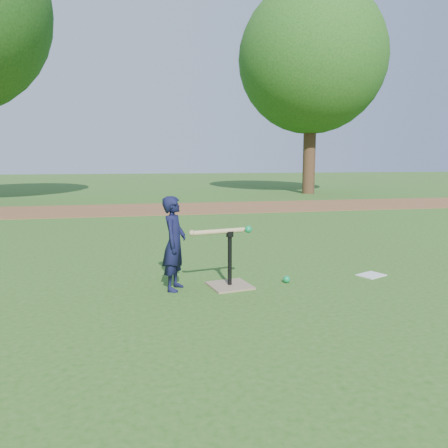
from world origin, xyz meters
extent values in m
plane|color=#285116|center=(0.00, 0.00, 0.00)|extent=(80.00, 80.00, 0.00)
cube|color=brown|center=(0.00, 7.50, 0.01)|extent=(24.00, 3.00, 0.01)
imported|color=black|center=(-0.22, -0.31, 0.50)|extent=(0.36, 0.43, 1.00)
sphere|color=#0C8745|center=(1.04, -0.32, 0.04)|extent=(0.08, 0.08, 0.08)
cube|color=silver|center=(2.14, -0.24, 0.01)|extent=(0.37, 0.33, 0.01)
cube|color=#8B7458|center=(0.38, -0.33, 0.01)|extent=(0.50, 0.50, 0.02)
cylinder|color=black|center=(0.38, -0.33, 0.30)|extent=(0.05, 0.05, 0.55)
cylinder|color=black|center=(0.38, -0.33, 0.58)|extent=(0.08, 0.08, 0.06)
cylinder|color=tan|center=(0.26, -0.35, 0.62)|extent=(0.60, 0.18, 0.05)
sphere|color=tan|center=(-0.04, -0.39, 0.62)|extent=(0.06, 0.06, 0.06)
sphere|color=#0C8745|center=(0.57, -0.36, 0.63)|extent=(0.08, 0.08, 0.08)
cylinder|color=#382316|center=(6.50, 12.00, 1.71)|extent=(0.50, 0.50, 3.42)
sphere|color=#285B19|center=(6.50, 12.00, 5.30)|extent=(5.80, 5.80, 5.80)
camera|label=1|loc=(-0.65, -4.84, 1.38)|focal=35.00mm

